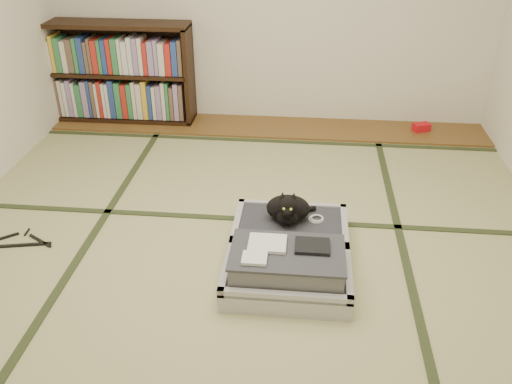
{
  "coord_description": "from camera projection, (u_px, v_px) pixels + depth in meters",
  "views": [
    {
      "loc": [
        0.35,
        -2.7,
        2.01
      ],
      "look_at": [
        0.05,
        0.35,
        0.25
      ],
      "focal_mm": 38.0,
      "sensor_mm": 36.0,
      "label": 1
    }
  ],
  "objects": [
    {
      "name": "hanger",
      "position": [
        18.0,
        242.0,
        3.46
      ],
      "size": [
        0.45,
        0.25,
        0.01
      ],
      "color": "black",
      "rests_on": "floor"
    },
    {
      "name": "red_item",
      "position": [
        421.0,
        127.0,
        4.97
      ],
      "size": [
        0.17,
        0.14,
        0.07
      ],
      "primitive_type": "cube",
      "rotation": [
        0.0,
        0.0,
        0.37
      ],
      "color": "red",
      "rests_on": "wood_strip"
    },
    {
      "name": "bookcase",
      "position": [
        120.0,
        74.0,
        5.04
      ],
      "size": [
        1.36,
        0.31,
        0.92
      ],
      "color": "black",
      "rests_on": "wood_strip"
    },
    {
      "name": "wood_strip",
      "position": [
        268.0,
        127.0,
        5.08
      ],
      "size": [
        4.0,
        0.5,
        0.02
      ],
      "primitive_type": "cube",
      "color": "brown",
      "rests_on": "ground"
    },
    {
      "name": "suitcase",
      "position": [
        288.0,
        254.0,
        3.2
      ],
      "size": [
        0.72,
        0.95,
        0.28
      ],
      "color": "#BCBCC2",
      "rests_on": "floor"
    },
    {
      "name": "tatami_borders",
      "position": [
        251.0,
        212.0,
        3.79
      ],
      "size": [
        4.0,
        4.5,
        0.01
      ],
      "color": "#2D381E",
      "rests_on": "ground"
    },
    {
      "name": "cat",
      "position": [
        288.0,
        209.0,
        3.39
      ],
      "size": [
        0.32,
        0.32,
        0.26
      ],
      "color": "black",
      "rests_on": "suitcase"
    },
    {
      "name": "floor",
      "position": [
        242.0,
        254.0,
        3.36
      ],
      "size": [
        4.5,
        4.5,
        0.0
      ],
      "primitive_type": "plane",
      "color": "tan",
      "rests_on": "ground"
    },
    {
      "name": "room_shell",
      "position": [
        239.0,
        11.0,
        2.64
      ],
      "size": [
        4.5,
        4.5,
        4.5
      ],
      "color": "white",
      "rests_on": "ground"
    },
    {
      "name": "cable_coil",
      "position": [
        316.0,
        219.0,
        3.44
      ],
      "size": [
        0.1,
        0.1,
        0.02
      ],
      "color": "white",
      "rests_on": "suitcase"
    }
  ]
}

